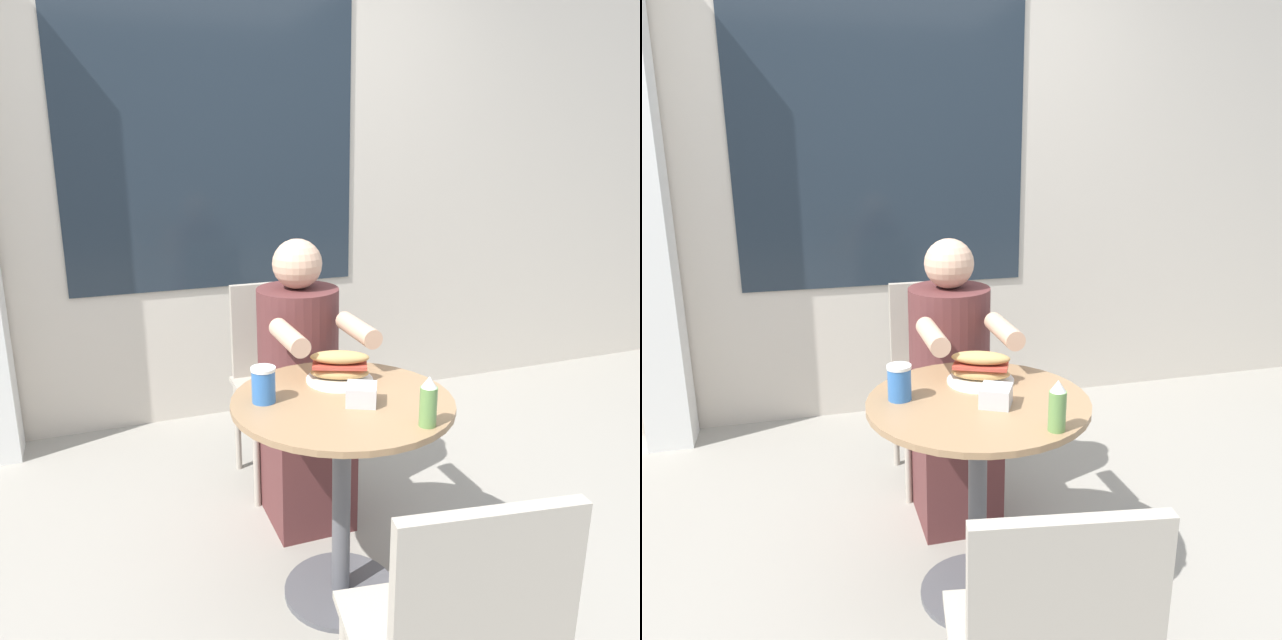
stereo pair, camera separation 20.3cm
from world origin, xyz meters
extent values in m
plane|color=gray|center=(0.00, 0.00, 0.00)|extent=(8.00, 8.00, 0.00)
cube|color=beige|center=(0.00, 1.62, 1.40)|extent=(8.00, 0.08, 2.80)
cube|color=#1E2833|center=(-0.04, 1.58, 1.49)|extent=(1.49, 0.01, 1.54)
cylinder|color=#997551|center=(0.00, 0.00, 0.69)|extent=(0.69, 0.69, 0.02)
cylinder|color=#515156|center=(0.00, 0.00, 0.35)|extent=(0.06, 0.06, 0.67)
cylinder|color=#515156|center=(0.00, 0.00, 0.01)|extent=(0.38, 0.38, 0.02)
cube|color=#ADA393|center=(0.05, 0.77, 0.44)|extent=(0.38, 0.38, 0.02)
cube|color=#ADA393|center=(0.05, 0.95, 0.66)|extent=(0.35, 0.03, 0.42)
cylinder|color=#ADA393|center=(0.21, 0.61, 0.21)|extent=(0.03, 0.03, 0.43)
cylinder|color=#ADA393|center=(-0.12, 0.61, 0.21)|extent=(0.03, 0.03, 0.43)
cylinder|color=#ADA393|center=(0.21, 0.94, 0.21)|extent=(0.03, 0.03, 0.43)
cylinder|color=#ADA393|center=(-0.12, 0.94, 0.21)|extent=(0.03, 0.03, 0.43)
cube|color=brown|center=(0.05, 0.49, 0.23)|extent=(0.30, 0.40, 0.45)
cylinder|color=brown|center=(0.05, 0.55, 0.69)|extent=(0.32, 0.32, 0.48)
sphere|color=#D6A889|center=(0.05, 0.55, 1.02)|extent=(0.19, 0.19, 0.19)
cylinder|color=#D6A889|center=(0.17, 0.27, 0.83)|extent=(0.07, 0.25, 0.07)
cylinder|color=#D6A889|center=(-0.08, 0.27, 0.83)|extent=(0.07, 0.25, 0.07)
cube|color=#ADA393|center=(-0.10, -0.88, 0.66)|extent=(0.35, 0.09, 0.42)
cylinder|color=white|center=(0.05, 0.14, 0.71)|extent=(0.22, 0.22, 0.01)
ellipsoid|color=tan|center=(0.05, 0.14, 0.73)|extent=(0.21, 0.14, 0.04)
cube|color=#B74233|center=(0.05, 0.14, 0.76)|extent=(0.19, 0.14, 0.01)
ellipsoid|color=tan|center=(0.05, 0.14, 0.79)|extent=(0.21, 0.14, 0.04)
cylinder|color=#336BB7|center=(-0.23, 0.06, 0.76)|extent=(0.07, 0.07, 0.10)
cylinder|color=white|center=(-0.23, 0.06, 0.81)|extent=(0.08, 0.08, 0.01)
cube|color=silver|center=(0.04, -0.05, 0.73)|extent=(0.12, 0.12, 0.06)
cylinder|color=#66934C|center=(0.15, -0.26, 0.76)|extent=(0.05, 0.05, 0.11)
cone|color=white|center=(0.15, -0.26, 0.83)|extent=(0.04, 0.04, 0.03)
camera|label=1|loc=(-0.70, -1.63, 1.46)|focal=35.00mm
camera|label=2|loc=(-0.50, -1.69, 1.46)|focal=35.00mm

